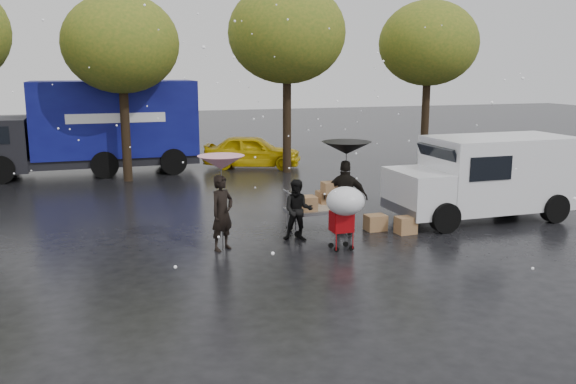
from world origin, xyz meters
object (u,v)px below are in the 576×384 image
object	(u,v)px
vendor_cart	(320,203)
person_pink	(222,213)
person_black	(346,197)
blue_truck	(93,128)
shopping_cart	(345,205)
white_van	(486,176)
yellow_taxi	(252,151)

from	to	relation	value
vendor_cart	person_pink	bearing A→B (deg)	-163.94
person_black	blue_truck	world-z (taller)	blue_truck
shopping_cart	blue_truck	bearing A→B (deg)	112.64
vendor_cart	white_van	bearing A→B (deg)	-0.91
shopping_cart	vendor_cart	bearing A→B (deg)	87.47
person_black	white_van	xyz separation A→B (m)	(4.19, 0.29, 0.25)
shopping_cart	white_van	distance (m)	5.06
shopping_cart	blue_truck	world-z (taller)	blue_truck
blue_truck	yellow_taxi	distance (m)	6.22
white_van	shopping_cart	bearing A→B (deg)	-161.25
person_black	white_van	world-z (taller)	white_van
person_black	person_pink	bearing A→B (deg)	34.70
white_van	person_pink	bearing A→B (deg)	-174.74
blue_truck	person_pink	bearing A→B (deg)	-77.13
person_pink	person_black	xyz separation A→B (m)	(3.13, 0.38, 0.06)
shopping_cart	white_van	size ratio (longest dim) A/B	0.30
white_van	blue_truck	size ratio (longest dim) A/B	0.59
person_pink	yellow_taxi	size ratio (longest dim) A/B	0.43
person_pink	white_van	size ratio (longest dim) A/B	0.34
blue_truck	white_van	bearing A→B (deg)	-47.01
vendor_cart	shopping_cart	distance (m)	1.74
white_van	yellow_taxi	distance (m)	10.83
person_pink	person_black	world-z (taller)	person_black
vendor_cart	shopping_cart	world-z (taller)	shopping_cart
vendor_cart	yellow_taxi	xyz separation A→B (m)	(0.92, 10.05, -0.06)
vendor_cart	blue_truck	distance (m)	11.79
blue_truck	yellow_taxi	xyz separation A→B (m)	(6.10, -0.48, -1.09)
vendor_cart	white_van	distance (m)	4.73
person_black	yellow_taxi	xyz separation A→B (m)	(0.40, 10.42, -0.24)
shopping_cart	yellow_taxi	world-z (taller)	shopping_cart
person_black	vendor_cart	size ratio (longest dim) A/B	1.20
vendor_cart	blue_truck	size ratio (longest dim) A/B	0.18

